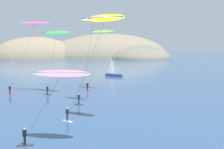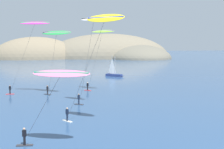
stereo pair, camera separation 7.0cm
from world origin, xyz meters
The scene contains 9 objects.
headland_island centered at (18.17, 160.22, 0.00)m, with size 112.80×60.63×30.99m.
sailboat_near centered at (3.87, 60.21, 0.64)m, with size 4.96×4.81×5.70m.
sailboat_far centered at (5.11, 68.51, 0.64)m, with size 2.43×5.96×5.70m.
kitesurfer_yellow centered at (-9.65, 14.05, 11.11)m, with size 6.71×6.18×12.67m.
kitesurfer_magenta centered at (-17.57, 36.47, 11.84)m, with size 8.39×3.36×13.34m.
kitesurfer_pink centered at (-14.74, 8.67, 6.29)m, with size 6.81×3.42×7.14m.
kitesurfer_lime centered at (-5.00, 36.39, 10.73)m, with size 5.57×5.29×12.00m.
kitesurfer_green centered at (-13.60, 34.70, 10.58)m, with size 5.71×4.99×11.71m.
kitesurfer_white centered at (-8.87, 24.44, 11.55)m, with size 4.85×4.46×13.27m.
Camera 2 is at (-16.03, -16.24, 9.45)m, focal length 45.00 mm.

